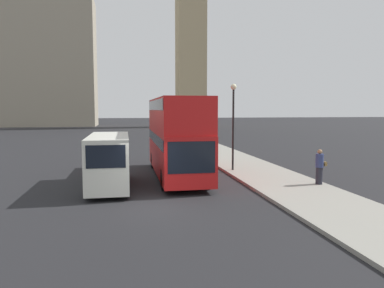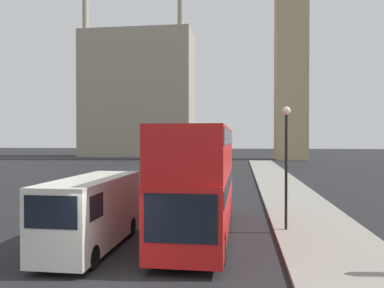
% 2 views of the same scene
% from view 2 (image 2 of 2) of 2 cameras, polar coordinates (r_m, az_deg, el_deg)
% --- Properties ---
extents(building_block_distant, '(25.32, 10.86, 34.91)m').
position_cam_2_polar(building_block_distant, '(88.44, -8.22, 7.45)').
color(building_block_distant, '#9E937F').
rests_on(building_block_distant, ground_plane).
extents(red_double_decker_bus, '(2.48, 10.06, 4.51)m').
position_cam_2_polar(red_double_decker_bus, '(15.74, 1.19, -4.89)').
color(red_double_decker_bus, red).
rests_on(red_double_decker_bus, ground_plane).
extents(white_van, '(1.94, 6.01, 2.62)m').
position_cam_2_polar(white_van, '(14.31, -15.16, -9.91)').
color(white_van, silver).
rests_on(white_van, ground_plane).
extents(street_lamp, '(0.36, 0.36, 5.30)m').
position_cam_2_polar(street_lamp, '(16.59, 14.17, -0.59)').
color(street_lamp, black).
rests_on(street_lamp, sidewalk_strip).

